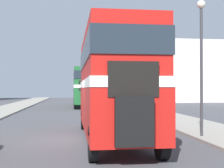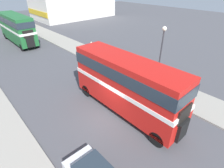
# 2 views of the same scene
# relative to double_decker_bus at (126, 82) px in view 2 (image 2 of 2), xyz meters

# --- Properties ---
(ground_plane) EXTENTS (120.00, 120.00, 0.00)m
(ground_plane) POSITION_rel_double_decker_bus_xyz_m (-1.53, 0.29, -2.58)
(ground_plane) COLOR #47474C
(sidewalk_right) EXTENTS (3.50, 120.00, 0.12)m
(sidewalk_right) POSITION_rel_double_decker_bus_xyz_m (5.22, 0.29, -2.52)
(sidewalk_right) COLOR gray
(sidewalk_right) RESTS_ON ground_plane
(double_decker_bus) EXTENTS (2.39, 9.47, 4.36)m
(double_decker_bus) POSITION_rel_double_decker_bus_xyz_m (0.00, 0.00, 0.00)
(double_decker_bus) COLOR red
(double_decker_bus) RESTS_ON ground_plane
(bus_distant) EXTENTS (2.46, 10.31, 4.43)m
(bus_distant) POSITION_rel_double_decker_bus_xyz_m (-0.26, 23.70, 0.04)
(bus_distant) COLOR #1E602D
(bus_distant) RESTS_ON ground_plane
(pedestrian_walking) EXTENTS (0.33, 0.33, 1.62)m
(pedestrian_walking) POSITION_rel_double_decker_bus_xyz_m (5.47, 11.72, -1.55)
(pedestrian_walking) COLOR #282833
(pedestrian_walking) RESTS_ON sidewalk_right
(street_lamp) EXTENTS (0.36, 0.36, 5.86)m
(street_lamp) POSITION_rel_double_decker_bus_xyz_m (3.87, -0.14, 1.37)
(street_lamp) COLOR #38383D
(street_lamp) RESTS_ON sidewalk_right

